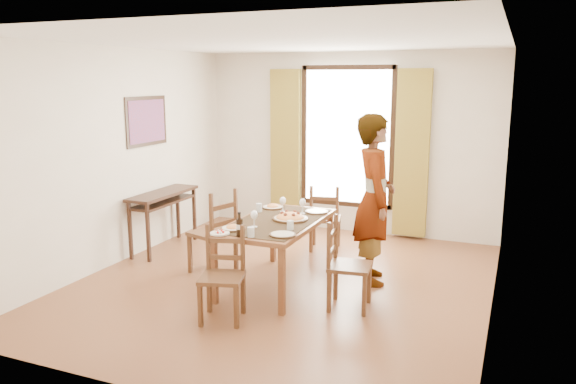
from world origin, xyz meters
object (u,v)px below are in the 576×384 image
at_px(console_table, 163,200).
at_px(dining_table, 277,227).
at_px(man, 374,199).
at_px(pasta_platter, 290,215).

bearing_deg(console_table, dining_table, -18.66).
height_order(dining_table, man, man).
relative_size(man, pasta_platter, 4.83).
xyz_separation_m(man, pasta_platter, (-0.84, -0.47, -0.16)).
height_order(console_table, dining_table, console_table).
relative_size(console_table, pasta_platter, 3.00).
bearing_deg(console_table, pasta_platter, -15.54).
distance_m(console_table, man, 2.97).
height_order(console_table, man, man).
height_order(console_table, pasta_platter, pasta_platter).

